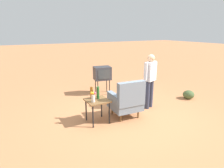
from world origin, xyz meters
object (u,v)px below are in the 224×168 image
at_px(armchair, 127,100).
at_px(tv_on_stand, 102,73).
at_px(bottle_wine_green, 98,93).
at_px(person_standing, 150,78).
at_px(side_table, 97,103).
at_px(bottle_tall_amber, 92,93).
at_px(flower_vase, 93,96).

distance_m(armchair, tv_on_stand, 2.17).
bearing_deg(bottle_wine_green, person_standing, -178.48).
bearing_deg(side_table, person_standing, -176.19).
bearing_deg(bottle_tall_amber, bottle_wine_green, 133.87).
xyz_separation_m(armchair, tv_on_stand, (-0.31, -2.12, 0.28)).
distance_m(bottle_tall_amber, flower_vase, 0.29).
xyz_separation_m(side_table, flower_vase, (0.15, 0.08, 0.24)).
height_order(tv_on_stand, bottle_wine_green, tv_on_stand).
relative_size(armchair, tv_on_stand, 1.03).
relative_size(armchair, bottle_tall_amber, 3.53).
height_order(side_table, tv_on_stand, tv_on_stand).
bearing_deg(tv_on_stand, armchair, 81.65).
bearing_deg(side_table, tv_on_stand, -119.41).
height_order(armchair, person_standing, person_standing).
bearing_deg(flower_vase, side_table, -151.36).
bearing_deg(bottle_tall_amber, side_table, 108.20).
bearing_deg(bottle_wine_green, armchair, 164.56).
relative_size(armchair, flower_vase, 4.00).
height_order(side_table, person_standing, person_standing).
relative_size(side_table, person_standing, 0.37).
bearing_deg(person_standing, tv_on_stand, -70.57).
bearing_deg(bottle_wine_green, bottle_tall_amber, -46.13).
bearing_deg(flower_vase, person_standing, -174.13).
xyz_separation_m(armchair, bottle_tall_amber, (0.87, -0.33, 0.26)).
bearing_deg(tv_on_stand, flower_vase, 58.52).
distance_m(armchair, flower_vase, 0.99).
bearing_deg(flower_vase, tv_on_stand, -121.48).
xyz_separation_m(side_table, tv_on_stand, (-1.12, -1.99, 0.26)).
relative_size(bottle_tall_amber, bottle_wine_green, 0.94).
distance_m(person_standing, bottle_wine_green, 1.73).
relative_size(bottle_tall_amber, flower_vase, 1.13).
distance_m(armchair, bottle_wine_green, 0.83).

